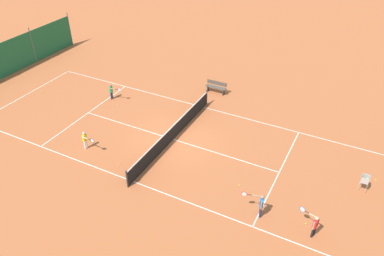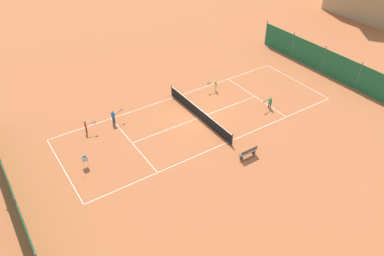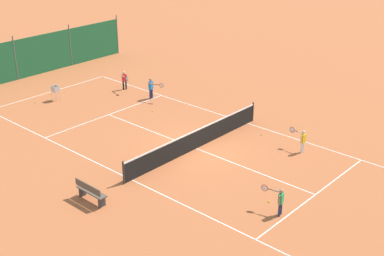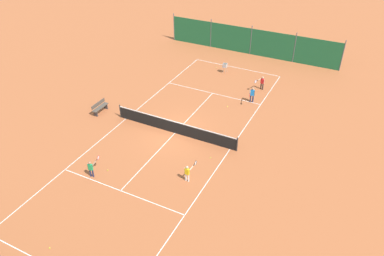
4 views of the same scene
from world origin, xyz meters
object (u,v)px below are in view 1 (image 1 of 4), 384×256
object	(u,v)px
tennis_ball_alley_right	(117,104)
tennis_ball_far_corner	(376,180)
tennis_ball_mid_court	(119,164)
player_near_baseline	(314,224)
tennis_net	(173,132)
player_far_service	(112,91)
player_far_baseline	(260,204)
tennis_ball_service_box	(239,185)
ball_hopper	(365,180)
tennis_ball_near_corner	(42,92)
tennis_ball_by_net_left	(306,224)
player_near_service	(85,139)
courtside_bench	(216,87)

from	to	relation	value
tennis_ball_alley_right	tennis_ball_far_corner	distance (m)	16.27
tennis_ball_far_corner	tennis_ball_mid_court	bearing A→B (deg)	112.02
player_near_baseline	tennis_net	bearing A→B (deg)	69.20
player_far_service	player_near_baseline	size ratio (longest dim) A/B	0.95
tennis_net	player_far_baseline	distance (m)	7.23
tennis_ball_mid_court	player_far_service	bearing A→B (deg)	39.97
tennis_ball_alley_right	player_near_baseline	bearing A→B (deg)	-109.72
tennis_ball_service_box	player_far_baseline	bearing A→B (deg)	-132.84
tennis_ball_service_box	ball_hopper	size ratio (longest dim) A/B	0.07
player_near_baseline	tennis_ball_near_corner	xyz separation A→B (m)	(4.04, 19.99, -0.65)
player_near_baseline	tennis_ball_alley_right	world-z (taller)	player_near_baseline
tennis_ball_far_corner	tennis_net	bearing A→B (deg)	98.63
tennis_net	tennis_ball_alley_right	distance (m)	5.61
tennis_ball_by_net_left	tennis_ball_mid_court	distance (m)	9.91
tennis_ball_near_corner	tennis_net	bearing A→B (deg)	-93.56
tennis_ball_alley_right	ball_hopper	xyz separation A→B (m)	(-1.12, -15.72, 0.62)
tennis_ball_alley_right	player_near_service	bearing A→B (deg)	-163.50
player_near_service	tennis_ball_mid_court	bearing A→B (deg)	-97.68
tennis_ball_far_corner	player_far_service	bearing A→B (deg)	88.13
tennis_ball_mid_court	ball_hopper	world-z (taller)	ball_hopper
tennis_ball_near_corner	tennis_ball_far_corner	bearing A→B (deg)	-87.50
player_far_service	player_near_service	bearing A→B (deg)	-157.39
tennis_ball_mid_court	courtside_bench	bearing A→B (deg)	-7.81
player_near_service	courtside_bench	size ratio (longest dim) A/B	0.74
tennis_net	player_near_service	size ratio (longest dim) A/B	8.24
tennis_ball_service_box	tennis_ball_far_corner	bearing A→B (deg)	-59.34
tennis_net	tennis_ball_service_box	xyz separation A→B (m)	(-1.92, -4.91, -0.47)
tennis_net	player_far_service	bearing A→B (deg)	70.02
tennis_net	tennis_ball_alley_right	bearing A→B (deg)	72.10
player_far_service	ball_hopper	xyz separation A→B (m)	(-1.62, -16.50, 0.00)
tennis_ball_by_net_left	tennis_ball_service_box	distance (m)	3.68
tennis_ball_by_net_left	ball_hopper	distance (m)	4.01
player_far_baseline	tennis_ball_by_net_left	world-z (taller)	player_far_baseline
player_far_service	tennis_ball_far_corner	bearing A→B (deg)	-91.87
tennis_ball_by_net_left	tennis_ball_mid_court	bearing A→B (deg)	92.82
tennis_ball_service_box	ball_hopper	distance (m)	6.08
player_far_baseline	tennis_ball_mid_court	bearing A→B (deg)	90.19
player_far_baseline	courtside_bench	xyz separation A→B (m)	(9.66, 6.52, -0.29)
courtside_bench	tennis_net	bearing A→B (deg)	-179.05
tennis_ball_by_net_left	tennis_ball_far_corner	distance (m)	5.16
player_far_service	tennis_ball_far_corner	xyz separation A→B (m)	(-0.56, -17.05, -0.62)
player_near_service	player_far_service	bearing A→B (deg)	22.61
tennis_ball_by_net_left	tennis_ball_near_corner	bearing A→B (deg)	79.74
player_far_baseline	tennis_ball_alley_right	size ratio (longest dim) A/B	19.30
tennis_ball_by_net_left	player_far_service	bearing A→B (deg)	70.78
player_far_service	tennis_net	bearing A→B (deg)	-109.98
tennis_net	tennis_ball_far_corner	world-z (taller)	tennis_net
tennis_ball_service_box	tennis_ball_mid_court	bearing A→B (deg)	102.69
player_near_baseline	tennis_ball_service_box	world-z (taller)	player_near_baseline
tennis_ball_mid_court	tennis_ball_far_corner	size ratio (longest dim) A/B	1.00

